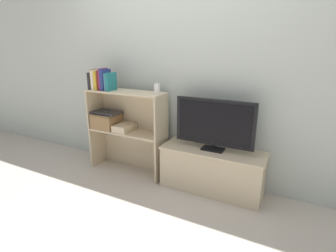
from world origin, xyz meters
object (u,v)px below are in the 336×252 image
object	(u,v)px
book_mustard	(99,80)
book_teal	(111,82)
tv_stand	(212,170)
book_plum	(104,79)
baby_monitor	(157,89)
book_charcoal	(93,81)
book_skyblue	(108,82)
book_navy	(106,80)
tv	(214,123)
book_ivory	(97,80)
book_maroon	(102,80)
magazine_stack	(125,127)
laptop	(106,112)
book_tan	(95,79)
storage_basket_left	(107,120)

from	to	relation	value
book_mustard	book_teal	size ratio (longest dim) A/B	1.06
tv_stand	book_plum	distance (m)	1.56
tv_stand	baby_monitor	bearing A→B (deg)	-176.88
book_charcoal	book_skyblue	xyz separation A→B (m)	(0.23, 0.00, -0.00)
book_mustard	book_navy	xyz separation A→B (m)	(0.10, 0.00, 0.01)
tv	book_ivory	world-z (taller)	book_ivory
book_charcoal	baby_monitor	xyz separation A→B (m)	(0.83, 0.04, -0.04)
book_maroon	magazine_stack	bearing A→B (deg)	7.49
tv_stand	laptop	xyz separation A→B (m)	(-1.32, -0.05, 0.48)
book_tan	baby_monitor	bearing A→B (deg)	3.16
book_plum	book_charcoal	bearing A→B (deg)	180.00
book_plum	baby_monitor	bearing A→B (deg)	3.79
magazine_stack	book_plum	bearing A→B (deg)	-171.64
book_tan	book_mustard	xyz separation A→B (m)	(0.07, 0.00, -0.01)
tv_stand	storage_basket_left	distance (m)	1.37
book_charcoal	book_navy	distance (m)	0.20
tv	book_maroon	distance (m)	1.37
tv_stand	book_plum	world-z (taller)	book_plum
book_tan	book_plum	size ratio (longest dim) A/B	0.95
book_skyblue	book_charcoal	bearing A→B (deg)	180.00
book_tan	book_skyblue	bearing A→B (deg)	0.00
book_plum	book_ivory	bearing A→B (deg)	180.00
book_teal	book_charcoal	bearing A→B (deg)	180.00
book_charcoal	book_ivory	distance (m)	0.06
tv_stand	book_tan	size ratio (longest dim) A/B	4.55
book_tan	book_teal	bearing A→B (deg)	0.00
book_teal	baby_monitor	world-z (taller)	book_teal
book_ivory	laptop	size ratio (longest dim) A/B	0.62
book_ivory	laptop	bearing A→B (deg)	19.85
book_tan	book_teal	distance (m)	0.24
book_mustard	book_navy	bearing A→B (deg)	0.00
tv_stand	book_maroon	distance (m)	1.58
book_teal	book_maroon	bearing A→B (deg)	180.00
book_ivory	book_plum	size ratio (longest dim) A/B	0.90
book_maroon	tv_stand	bearing A→B (deg)	3.39
book_maroon	magazine_stack	size ratio (longest dim) A/B	0.87
book_mustard	laptop	world-z (taller)	book_mustard
book_maroon	baby_monitor	world-z (taller)	book_maroon
book_charcoal	book_tan	size ratio (longest dim) A/B	0.84
book_mustard	book_maroon	size ratio (longest dim) A/B	0.95
book_charcoal	laptop	bearing A→B (deg)	11.90
book_maroon	storage_basket_left	xyz separation A→B (m)	(0.01, 0.03, -0.48)
tv_stand	book_skyblue	distance (m)	1.49
book_ivory	book_plum	world-z (taller)	book_plum
tv_stand	book_maroon	xyz separation A→B (m)	(-1.32, -0.08, 0.86)
storage_basket_left	magazine_stack	distance (m)	0.26
book_tan	book_plum	bearing A→B (deg)	0.00
tv_stand	book_mustard	xyz separation A→B (m)	(-1.36, -0.08, 0.85)
book_tan	magazine_stack	size ratio (longest dim) A/B	0.90
baby_monitor	storage_basket_left	size ratio (longest dim) A/B	0.46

